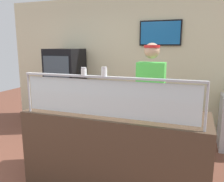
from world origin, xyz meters
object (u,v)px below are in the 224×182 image
drink_fridge (66,88)px  worker_figure (151,98)px  parmesan_shaker (84,72)px  pizza_server (129,109)px  pepper_flake_shaker (104,72)px  pizza_tray (131,110)px

drink_fridge → worker_figure: bearing=-27.9°
parmesan_shaker → drink_fridge: (-1.46, 2.02, -0.62)m
pizza_server → pepper_flake_shaker: 0.63m
worker_figure → drink_fridge: bearing=152.1°
pizza_tray → worker_figure: (0.13, 0.56, 0.04)m
pizza_server → pepper_flake_shaker: pepper_flake_shaker is taller
pizza_server → worker_figure: (0.15, 0.58, 0.02)m
pizza_tray → drink_fridge: size_ratio=0.30×
pizza_server → parmesan_shaker: 0.72m
pizza_server → worker_figure: size_ratio=0.16×
pepper_flake_shaker → pizza_tray: bearing=66.6°
pizza_tray → parmesan_shaker: size_ratio=5.99×
worker_figure → drink_fridge: (-2.00, 1.06, -0.18)m
pizza_tray → pepper_flake_shaker: pepper_flake_shaker is taller
pizza_tray → pepper_flake_shaker: (-0.18, -0.41, 0.49)m
drink_fridge → parmesan_shaker: bearing=-54.1°
pizza_server → parmesan_shaker: parmesan_shaker is taller
pizza_server → parmesan_shaker: (-0.39, -0.39, 0.46)m
pizza_tray → worker_figure: worker_figure is taller
pizza_server → drink_fridge: (-1.85, 1.63, -0.16)m
pepper_flake_shaker → drink_fridge: 2.71m
pizza_tray → worker_figure: size_ratio=0.28×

